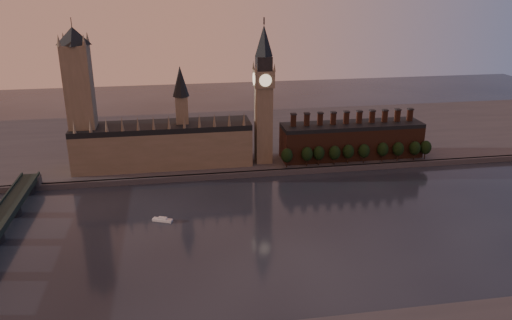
{
  "coord_description": "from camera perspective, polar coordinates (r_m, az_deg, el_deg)",
  "views": [
    {
      "loc": [
        -55.89,
        -244.66,
        134.63
      ],
      "look_at": [
        -5.02,
        55.0,
        25.46
      ],
      "focal_mm": 35.0,
      "sensor_mm": 36.0,
      "label": 1
    }
  ],
  "objects": [
    {
      "name": "victoria_tower",
      "position": [
        373.06,
        -19.46,
        6.95
      ],
      "size": [
        24.0,
        24.0,
        108.0
      ],
      "color": "#806F5B",
      "rests_on": "north_bank"
    },
    {
      "name": "palace_of_westminster",
      "position": [
        377.01,
        -10.49,
        1.98
      ],
      "size": [
        130.0,
        30.3,
        74.0
      ],
      "color": "#806F5B",
      "rests_on": "north_bank"
    },
    {
      "name": "embankment_tree_6",
      "position": [
        393.3,
        14.28,
        1.18
      ],
      "size": [
        8.6,
        8.6,
        14.88
      ],
      "color": "black",
      "rests_on": "north_bank"
    },
    {
      "name": "embankment_tree_0",
      "position": [
        368.64,
        3.55,
        0.53
      ],
      "size": [
        8.6,
        8.6,
        14.88
      ],
      "color": "black",
      "rests_on": "north_bank"
    },
    {
      "name": "embankment_tree_8",
      "position": [
        403.1,
        17.7,
        1.3
      ],
      "size": [
        8.6,
        8.6,
        14.88
      ],
      "color": "black",
      "rests_on": "north_bank"
    },
    {
      "name": "embankment_tree_2",
      "position": [
        375.81,
        7.19,
        0.79
      ],
      "size": [
        8.6,
        8.6,
        14.88
      ],
      "color": "black",
      "rests_on": "north_bank"
    },
    {
      "name": "embankment_tree_7",
      "position": [
        397.41,
        15.95,
        1.22
      ],
      "size": [
        8.6,
        8.6,
        14.88
      ],
      "color": "black",
      "rests_on": "north_bank"
    },
    {
      "name": "embankment_tree_1",
      "position": [
        372.92,
        5.86,
        0.69
      ],
      "size": [
        8.6,
        8.6,
        14.88
      ],
      "color": "black",
      "rests_on": "north_bank"
    },
    {
      "name": "embankment_tree_5",
      "position": [
        386.31,
        12.24,
        1.01
      ],
      "size": [
        8.6,
        8.6,
        14.88
      ],
      "color": "black",
      "rests_on": "north_bank"
    },
    {
      "name": "big_ben",
      "position": [
        369.02,
        0.88,
        7.58
      ],
      "size": [
        15.0,
        15.0,
        107.0
      ],
      "color": "#806F5B",
      "rests_on": "north_bank"
    },
    {
      "name": "embankment_tree_9",
      "position": [
        407.3,
        18.82,
        1.36
      ],
      "size": [
        8.6,
        8.6,
        14.88
      ],
      "color": "black",
      "rests_on": "north_bank"
    },
    {
      "name": "river_boat",
      "position": [
        303.88,
        -10.64,
        -6.72
      ],
      "size": [
        12.44,
        7.91,
        2.41
      ],
      "rotation": [
        0.0,
        0.0,
        -0.4
      ],
      "color": "silver",
      "rests_on": "ground"
    },
    {
      "name": "chimney_block",
      "position": [
        397.36,
        10.83,
        2.3
      ],
      "size": [
        110.0,
        25.0,
        37.0
      ],
      "color": "#4A2A1C",
      "rests_on": "north_bank"
    },
    {
      "name": "ground",
      "position": [
        284.79,
        2.88,
        -8.48
      ],
      "size": [
        900.0,
        900.0,
        0.0
      ],
      "primitive_type": "plane",
      "color": "black",
      "rests_on": "ground"
    },
    {
      "name": "north_bank",
      "position": [
        446.53,
        -2.01,
        2.47
      ],
      "size": [
        900.0,
        182.0,
        4.0
      ],
      "color": "#48484E",
      "rests_on": "ground"
    },
    {
      "name": "embankment_tree_3",
      "position": [
        378.39,
        8.98,
        0.83
      ],
      "size": [
        8.6,
        8.6,
        14.88
      ],
      "color": "black",
      "rests_on": "north_bank"
    },
    {
      "name": "embankment_tree_4",
      "position": [
        382.82,
        10.51,
        0.96
      ],
      "size": [
        8.6,
        8.6,
        14.88
      ],
      "color": "black",
      "rests_on": "north_bank"
    }
  ]
}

